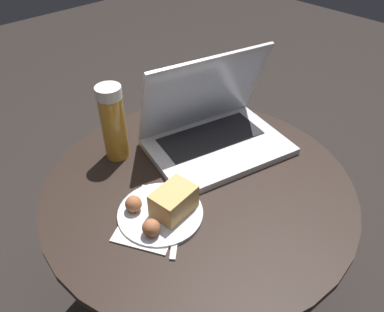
# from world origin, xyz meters

# --- Properties ---
(ground_plane) EXTENTS (6.00, 6.00, 0.00)m
(ground_plane) POSITION_xyz_m (0.00, 0.00, 0.00)
(ground_plane) COLOR black
(table) EXTENTS (0.73, 0.73, 0.53)m
(table) POSITION_xyz_m (0.00, 0.00, 0.40)
(table) COLOR black
(table) RESTS_ON ground_plane
(napkin) EXTENTS (0.21, 0.19, 0.00)m
(napkin) POSITION_xyz_m (-0.15, -0.01, 0.54)
(napkin) COLOR silver
(napkin) RESTS_ON table
(laptop) EXTENTS (0.39, 0.32, 0.25)m
(laptop) POSITION_xyz_m (0.13, 0.08, 0.58)
(laptop) COLOR silver
(laptop) RESTS_ON table
(beer_glass) EXTENTS (0.06, 0.06, 0.20)m
(beer_glass) POSITION_xyz_m (-0.08, 0.22, 0.63)
(beer_glass) COLOR gold
(beer_glass) RESTS_ON table
(snack_plate) EXTENTS (0.18, 0.18, 0.07)m
(snack_plate) POSITION_xyz_m (-0.12, -0.02, 0.56)
(snack_plate) COLOR silver
(snack_plate) RESTS_ON table
(fork) EXTENTS (0.14, 0.13, 0.00)m
(fork) POSITION_xyz_m (-0.11, -0.05, 0.54)
(fork) COLOR silver
(fork) RESTS_ON table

